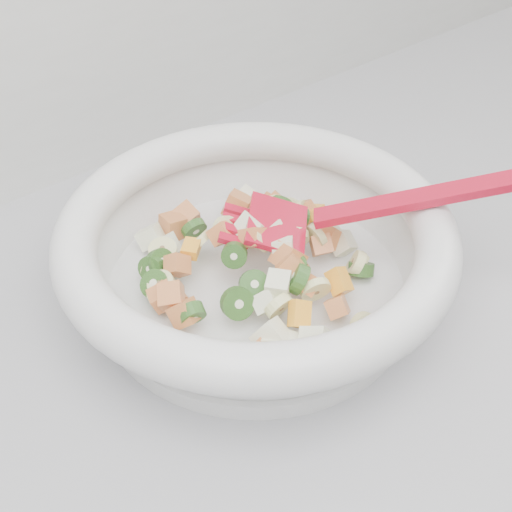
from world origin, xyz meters
TOP-DOWN VIEW (x-y plane):
  - counter at (0.00, 1.45)m, footprint 2.00×0.60m
  - mixing_bowl at (-0.12, 1.44)m, footprint 0.38×0.35m

SIDE VIEW (x-z plane):
  - counter at x=0.00m, z-range 0.00..0.90m
  - mixing_bowl at x=-0.12m, z-range 0.89..1.02m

